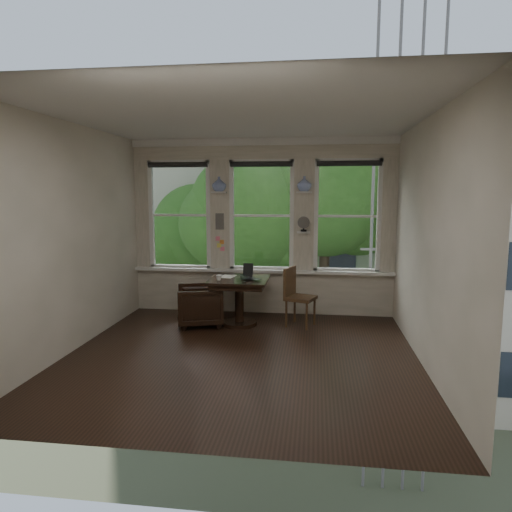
# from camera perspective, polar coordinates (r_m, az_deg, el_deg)

# --- Properties ---
(ground) EXTENTS (4.50, 4.50, 0.00)m
(ground) POSITION_cam_1_polar(r_m,az_deg,el_deg) (6.02, -1.89, -12.39)
(ground) COLOR black
(ground) RESTS_ON ground
(ceiling) EXTENTS (4.50, 4.50, 0.00)m
(ceiling) POSITION_cam_1_polar(r_m,az_deg,el_deg) (5.72, -2.04, 17.06)
(ceiling) COLOR silver
(ceiling) RESTS_ON ground
(wall_back) EXTENTS (4.50, 0.00, 4.50)m
(wall_back) POSITION_cam_1_polar(r_m,az_deg,el_deg) (7.90, 0.73, 3.62)
(wall_back) COLOR silver
(wall_back) RESTS_ON ground
(wall_front) EXTENTS (4.50, 0.00, 4.50)m
(wall_front) POSITION_cam_1_polar(r_m,az_deg,el_deg) (3.50, -8.03, -1.82)
(wall_front) COLOR silver
(wall_front) RESTS_ON ground
(wall_left) EXTENTS (0.00, 4.50, 4.50)m
(wall_left) POSITION_cam_1_polar(r_m,az_deg,el_deg) (6.44, -22.12, 2.08)
(wall_left) COLOR silver
(wall_left) RESTS_ON ground
(wall_right) EXTENTS (0.00, 4.50, 4.50)m
(wall_right) POSITION_cam_1_polar(r_m,az_deg,el_deg) (5.76, 20.72, 1.53)
(wall_right) COLOR silver
(wall_right) RESTS_ON ground
(window_left) EXTENTS (1.10, 0.12, 1.90)m
(window_left) POSITION_cam_1_polar(r_m,az_deg,el_deg) (8.19, -9.44, 5.06)
(window_left) COLOR white
(window_left) RESTS_ON ground
(window_center) EXTENTS (1.10, 0.12, 1.90)m
(window_center) POSITION_cam_1_polar(r_m,az_deg,el_deg) (7.89, 0.73, 5.06)
(window_center) COLOR white
(window_center) RESTS_ON ground
(window_right) EXTENTS (1.10, 0.12, 1.90)m
(window_right) POSITION_cam_1_polar(r_m,az_deg,el_deg) (7.85, 11.34, 4.90)
(window_right) COLOR white
(window_right) RESTS_ON ground
(shelf_left) EXTENTS (0.26, 0.16, 0.03)m
(shelf_left) POSITION_cam_1_polar(r_m,az_deg,el_deg) (7.90, -4.63, 7.95)
(shelf_left) COLOR white
(shelf_left) RESTS_ON ground
(shelf_right) EXTENTS (0.26, 0.16, 0.03)m
(shelf_right) POSITION_cam_1_polar(r_m,az_deg,el_deg) (7.73, 6.04, 7.93)
(shelf_right) COLOR white
(shelf_right) RESTS_ON ground
(intercom) EXTENTS (0.14, 0.06, 0.28)m
(intercom) POSITION_cam_1_polar(r_m,az_deg,el_deg) (7.94, -4.55, 4.34)
(intercom) COLOR #59544F
(intercom) RESTS_ON ground
(sticky_notes) EXTENTS (0.16, 0.01, 0.24)m
(sticky_notes) POSITION_cam_1_polar(r_m,az_deg,el_deg) (7.98, -4.51, 1.83)
(sticky_notes) COLOR pink
(sticky_notes) RESTS_ON ground
(desk_fan) EXTENTS (0.20, 0.20, 0.24)m
(desk_fan) POSITION_cam_1_polar(r_m,az_deg,el_deg) (7.73, 5.98, 3.70)
(desk_fan) COLOR #59544F
(desk_fan) RESTS_ON ground
(vase_left) EXTENTS (0.24, 0.24, 0.25)m
(vase_left) POSITION_cam_1_polar(r_m,az_deg,el_deg) (7.90, -4.65, 8.96)
(vase_left) COLOR white
(vase_left) RESTS_ON shelf_left
(vase_right) EXTENTS (0.24, 0.24, 0.25)m
(vase_right) POSITION_cam_1_polar(r_m,az_deg,el_deg) (7.73, 6.06, 8.96)
(vase_right) COLOR white
(vase_right) RESTS_ON shelf_right
(table) EXTENTS (0.90, 0.90, 0.75)m
(table) POSITION_cam_1_polar(r_m,az_deg,el_deg) (7.28, -2.09, -5.73)
(table) COLOR black
(table) RESTS_ON ground
(armchair_left) EXTENTS (0.87, 0.86, 0.64)m
(armchair_left) POSITION_cam_1_polar(r_m,az_deg,el_deg) (7.32, -7.05, -6.13)
(armchair_left) COLOR black
(armchair_left) RESTS_ON ground
(cushion_red) EXTENTS (0.45, 0.45, 0.06)m
(cushion_red) POSITION_cam_1_polar(r_m,az_deg,el_deg) (7.29, -7.07, -5.15)
(cushion_red) COLOR maroon
(cushion_red) RESTS_ON armchair_left
(side_chair_right) EXTENTS (0.54, 0.54, 0.92)m
(side_chair_right) POSITION_cam_1_polar(r_m,az_deg,el_deg) (7.22, 5.61, -5.18)
(side_chair_right) COLOR #432418
(side_chair_right) RESTS_ON ground
(laptop) EXTENTS (0.44, 0.40, 0.03)m
(laptop) POSITION_cam_1_polar(r_m,az_deg,el_deg) (7.04, -0.91, -2.95)
(laptop) COLOR black
(laptop) RESTS_ON table
(mug) EXTENTS (0.11, 0.11, 0.08)m
(mug) POSITION_cam_1_polar(r_m,az_deg,el_deg) (7.06, -4.68, -2.71)
(mug) COLOR white
(mug) RESTS_ON table
(drinking_glass) EXTENTS (0.16, 0.16, 0.10)m
(drinking_glass) POSITION_cam_1_polar(r_m,az_deg,el_deg) (6.96, -1.56, -2.79)
(drinking_glass) COLOR white
(drinking_glass) RESTS_ON table
(tablet) EXTENTS (0.16, 0.08, 0.22)m
(tablet) POSITION_cam_1_polar(r_m,az_deg,el_deg) (7.31, -0.99, -1.78)
(tablet) COLOR black
(tablet) RESTS_ON table
(papers) EXTENTS (0.27, 0.34, 0.00)m
(papers) POSITION_cam_1_polar(r_m,az_deg,el_deg) (7.38, -3.58, -2.56)
(papers) COLOR silver
(papers) RESTS_ON table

